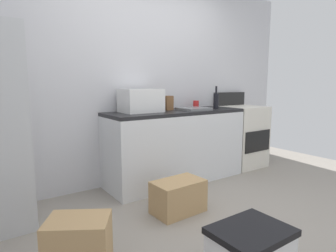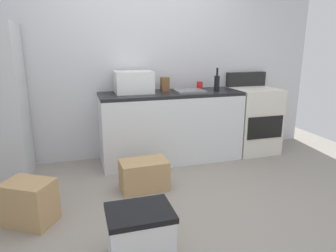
{
  "view_description": "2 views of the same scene",
  "coord_description": "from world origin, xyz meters",
  "px_view_note": "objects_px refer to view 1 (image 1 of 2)",
  "views": [
    {
      "loc": [
        -1.78,
        -1.63,
        1.23
      ],
      "look_at": [
        -0.23,
        0.62,
        0.82
      ],
      "focal_mm": 30.25,
      "sensor_mm": 36.0,
      "label": 1
    },
    {
      "loc": [
        -0.84,
        -2.5,
        1.49
      ],
      "look_at": [
        0.07,
        0.57,
        0.63
      ],
      "focal_mm": 32.78,
      "sensor_mm": 36.0,
      "label": 2
    }
  ],
  "objects_px": {
    "stove_oven": "(241,135)",
    "knife_block": "(168,103)",
    "cardboard_box_large": "(178,197)",
    "cardboard_box_medium": "(79,247)",
    "microwave": "(141,101)",
    "wine_bottle": "(216,101)",
    "coffee_mug": "(196,104)"
  },
  "relations": [
    {
      "from": "wine_bottle",
      "to": "cardboard_box_medium",
      "type": "distance_m",
      "value": 2.55
    },
    {
      "from": "stove_oven",
      "to": "knife_block",
      "type": "height_order",
      "value": "stove_oven"
    },
    {
      "from": "wine_bottle",
      "to": "cardboard_box_medium",
      "type": "bearing_deg",
      "value": -154.83
    },
    {
      "from": "wine_bottle",
      "to": "cardboard_box_large",
      "type": "xyz_separation_m",
      "value": [
        -1.12,
        -0.67,
        -0.85
      ]
    },
    {
      "from": "wine_bottle",
      "to": "knife_block",
      "type": "distance_m",
      "value": 0.67
    },
    {
      "from": "stove_oven",
      "to": "cardboard_box_large",
      "type": "relative_size",
      "value": 2.25
    },
    {
      "from": "knife_block",
      "to": "cardboard_box_large",
      "type": "distance_m",
      "value": 1.3
    },
    {
      "from": "microwave",
      "to": "knife_block",
      "type": "distance_m",
      "value": 0.42
    },
    {
      "from": "stove_oven",
      "to": "cardboard_box_large",
      "type": "xyz_separation_m",
      "value": [
        -1.75,
        -0.76,
        -0.31
      ]
    },
    {
      "from": "microwave",
      "to": "cardboard_box_medium",
      "type": "bearing_deg",
      "value": -133.62
    },
    {
      "from": "knife_block",
      "to": "wine_bottle",
      "type": "bearing_deg",
      "value": -17.17
    },
    {
      "from": "stove_oven",
      "to": "coffee_mug",
      "type": "bearing_deg",
      "value": 168.07
    },
    {
      "from": "cardboard_box_large",
      "to": "cardboard_box_medium",
      "type": "relative_size",
      "value": 1.24
    },
    {
      "from": "wine_bottle",
      "to": "knife_block",
      "type": "xyz_separation_m",
      "value": [
        -0.64,
        0.2,
        -0.02
      ]
    },
    {
      "from": "stove_oven",
      "to": "cardboard_box_medium",
      "type": "bearing_deg",
      "value": -158.27
    },
    {
      "from": "wine_bottle",
      "to": "cardboard_box_medium",
      "type": "relative_size",
      "value": 0.77
    },
    {
      "from": "coffee_mug",
      "to": "microwave",
      "type": "bearing_deg",
      "value": -174.44
    },
    {
      "from": "microwave",
      "to": "wine_bottle",
      "type": "bearing_deg",
      "value": -8.89
    },
    {
      "from": "microwave",
      "to": "cardboard_box_large",
      "type": "relative_size",
      "value": 0.94
    },
    {
      "from": "cardboard_box_medium",
      "to": "knife_block",
      "type": "bearing_deg",
      "value": 38.35
    },
    {
      "from": "knife_block",
      "to": "cardboard_box_medium",
      "type": "relative_size",
      "value": 0.46
    },
    {
      "from": "wine_bottle",
      "to": "cardboard_box_large",
      "type": "height_order",
      "value": "wine_bottle"
    },
    {
      "from": "cardboard_box_large",
      "to": "wine_bottle",
      "type": "bearing_deg",
      "value": 30.81
    },
    {
      "from": "microwave",
      "to": "cardboard_box_large",
      "type": "bearing_deg",
      "value": -94.85
    },
    {
      "from": "microwave",
      "to": "cardboard_box_medium",
      "type": "distance_m",
      "value": 1.85
    },
    {
      "from": "coffee_mug",
      "to": "cardboard_box_medium",
      "type": "relative_size",
      "value": 0.26
    },
    {
      "from": "cardboard_box_large",
      "to": "knife_block",
      "type": "bearing_deg",
      "value": 60.86
    },
    {
      "from": "wine_bottle",
      "to": "coffee_mug",
      "type": "bearing_deg",
      "value": 117.45
    },
    {
      "from": "coffee_mug",
      "to": "cardboard_box_large",
      "type": "xyz_separation_m",
      "value": [
        -0.99,
        -0.92,
        -0.79
      ]
    },
    {
      "from": "wine_bottle",
      "to": "microwave",
      "type": "bearing_deg",
      "value": 171.11
    },
    {
      "from": "coffee_mug",
      "to": "cardboard_box_large",
      "type": "height_order",
      "value": "coffee_mug"
    },
    {
      "from": "microwave",
      "to": "cardboard_box_large",
      "type": "distance_m",
      "value": 1.21
    }
  ]
}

